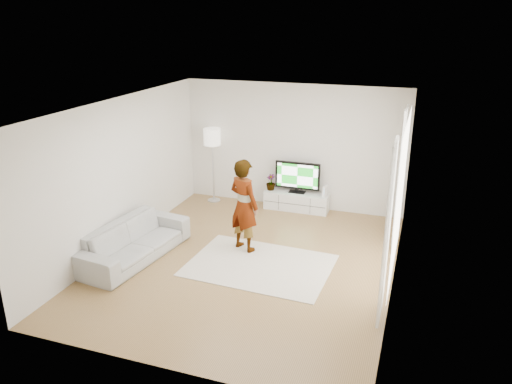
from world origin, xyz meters
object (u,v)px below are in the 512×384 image
(sofa, at_px, (134,241))
(rug, at_px, (260,265))
(floor_lamp, at_px, (212,140))
(media_console, at_px, (296,201))
(television, at_px, (298,176))
(player, at_px, (244,205))

(sofa, bearing_deg, rug, -71.62)
(rug, height_order, floor_lamp, floor_lamp)
(floor_lamp, bearing_deg, media_console, 1.86)
(television, distance_m, sofa, 3.96)
(media_console, bearing_deg, rug, -88.76)
(player, bearing_deg, television, -76.16)
(player, relative_size, sofa, 0.77)
(rug, xyz_separation_m, player, (-0.48, 0.53, 0.88))
(television, distance_m, floor_lamp, 2.12)
(sofa, distance_m, floor_lamp, 3.38)
(media_console, height_order, rug, media_console)
(television, xyz_separation_m, rug, (0.06, -2.83, -0.78))
(media_console, distance_m, player, 2.41)
(rug, xyz_separation_m, floor_lamp, (-2.07, 2.74, 1.47))
(media_console, distance_m, television, 0.59)
(sofa, bearing_deg, television, -26.39)
(rug, relative_size, floor_lamp, 1.41)
(rug, bearing_deg, player, 132.16)
(player, relative_size, floor_lamp, 1.01)
(media_console, xyz_separation_m, floor_lamp, (-2.01, -0.06, 1.27))
(television, distance_m, player, 2.34)
(media_console, relative_size, floor_lamp, 0.83)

